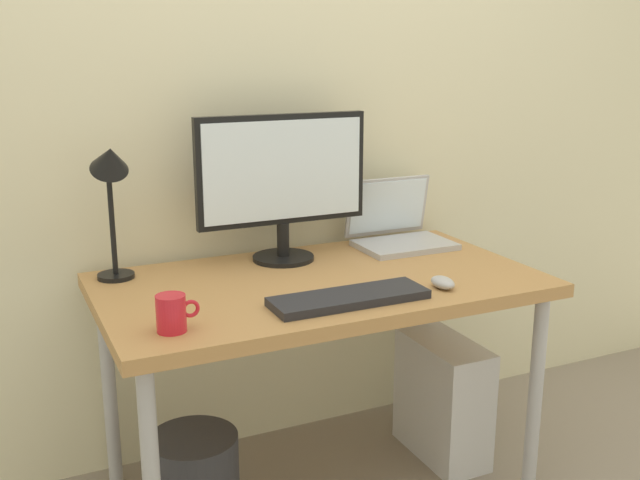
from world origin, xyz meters
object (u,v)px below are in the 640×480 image
object	(u,v)px
monitor	(283,178)
mouse	(443,282)
keyboard	(349,298)
desk	(320,298)
laptop	(397,228)
coffee_mug	(172,313)
computer_tower	(443,398)
desk_lamp	(111,180)

from	to	relation	value
monitor	mouse	distance (m)	0.61
monitor	keyboard	bearing A→B (deg)	-89.25
desk	monitor	world-z (taller)	monitor
laptop	coffee_mug	xyz separation A→B (m)	(-0.92, -0.48, -0.01)
keyboard	coffee_mug	size ratio (longest dim) A/B	4.04
keyboard	laptop	bearing A→B (deg)	47.60
monitor	keyboard	distance (m)	0.53
computer_tower	monitor	bearing A→B (deg)	156.28
coffee_mug	computer_tower	distance (m)	1.15
desk_lamp	monitor	bearing A→B (deg)	-0.06
desk	mouse	distance (m)	0.37
monitor	mouse	size ratio (longest dim) A/B	6.29
monitor	mouse	xyz separation A→B (m)	(0.31, -0.46, -0.25)
coffee_mug	computer_tower	xyz separation A→B (m)	(0.98, 0.25, -0.55)
keyboard	computer_tower	xyz separation A→B (m)	(0.49, 0.24, -0.51)
desk_lamp	laptop	bearing A→B (deg)	0.88
desk_lamp	keyboard	xyz separation A→B (m)	(0.54, -0.46, -0.29)
monitor	coffee_mug	size ratio (longest dim) A/B	5.20
desk	coffee_mug	size ratio (longest dim) A/B	12.03
laptop	desk_lamp	bearing A→B (deg)	-179.12
desk	mouse	bearing A→B (deg)	-39.23
computer_tower	desk_lamp	bearing A→B (deg)	167.97
desk_lamp	mouse	bearing A→B (deg)	-28.99
desk	computer_tower	bearing A→B (deg)	1.66
laptop	mouse	distance (m)	0.50
desk_lamp	coffee_mug	size ratio (longest dim) A/B	3.95
keyboard	desk	bearing A→B (deg)	85.64
desk_lamp	computer_tower	world-z (taller)	desk_lamp
monitor	coffee_mug	xyz separation A→B (m)	(-0.48, -0.46, -0.22)
laptop	desk_lamp	xyz separation A→B (m)	(-0.97, -0.01, 0.25)
desk_lamp	coffee_mug	xyz separation A→B (m)	(0.05, -0.47, -0.26)
monitor	desk	bearing A→B (deg)	-84.32
coffee_mug	computer_tower	world-z (taller)	coffee_mug
computer_tower	coffee_mug	bearing A→B (deg)	-165.94
desk	mouse	size ratio (longest dim) A/B	14.55
coffee_mug	desk	bearing A→B (deg)	24.62
computer_tower	laptop	bearing A→B (deg)	104.37
monitor	desk_lamp	distance (m)	0.53
coffee_mug	monitor	bearing A→B (deg)	43.88
desk	computer_tower	distance (m)	0.65
desk	monitor	xyz separation A→B (m)	(-0.02, 0.23, 0.33)
desk_lamp	mouse	distance (m)	1.00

